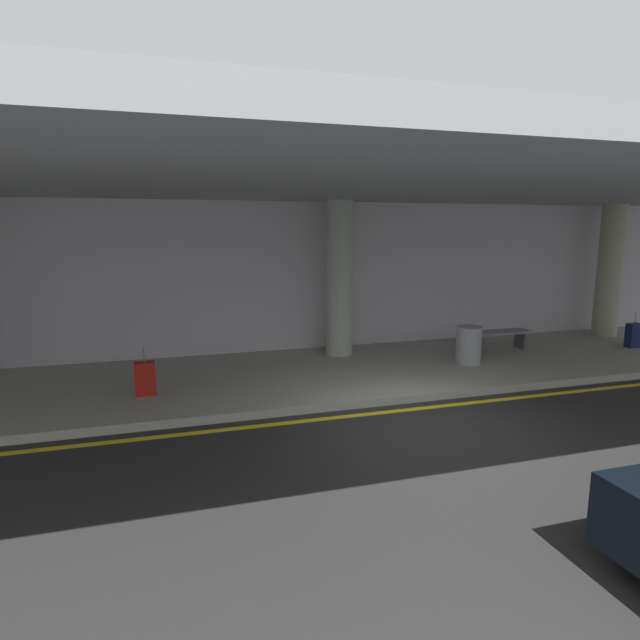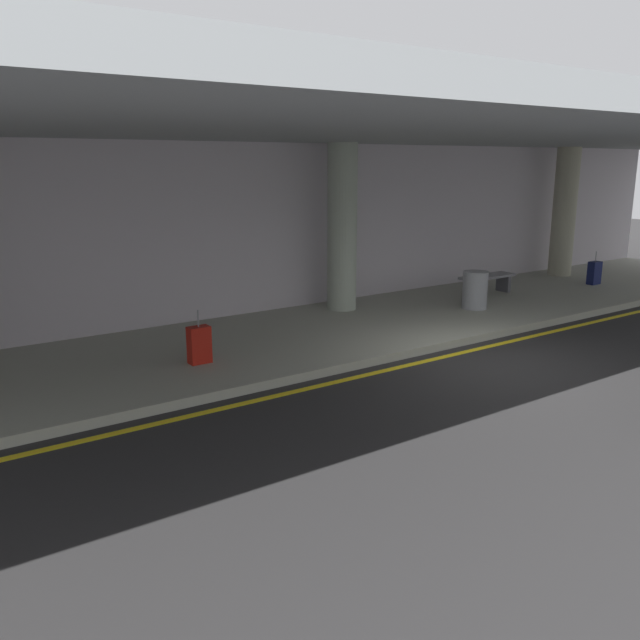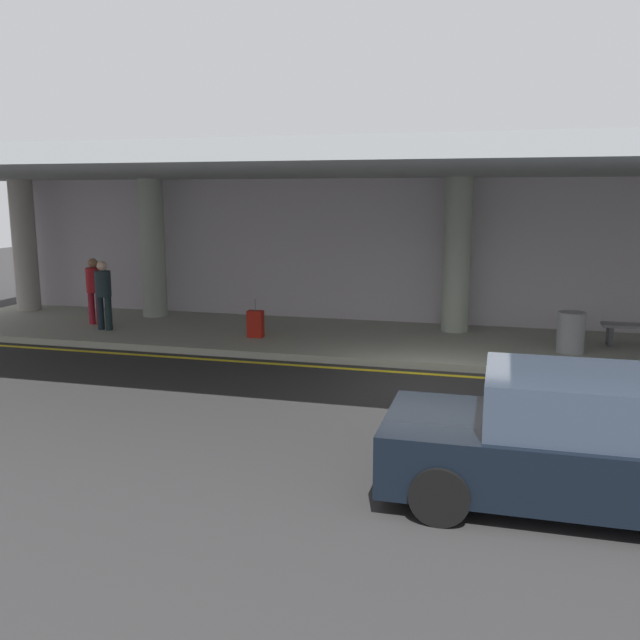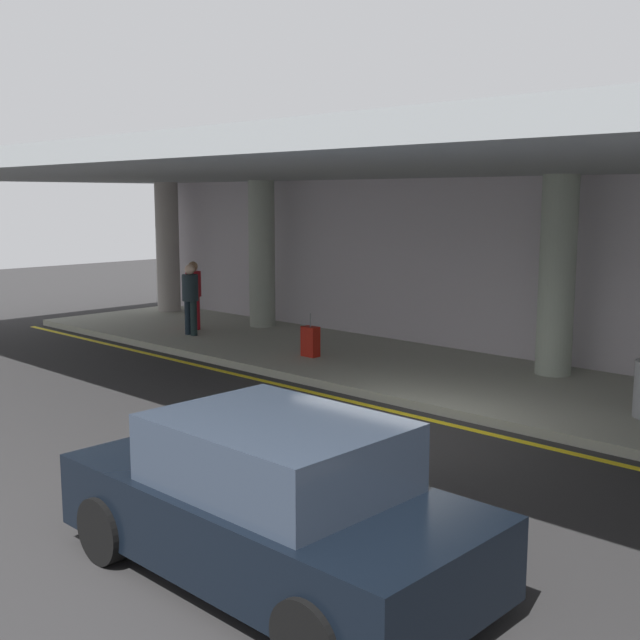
{
  "view_description": "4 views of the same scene",
  "coord_description": "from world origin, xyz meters",
  "px_view_note": "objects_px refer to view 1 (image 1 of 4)",
  "views": [
    {
      "loc": [
        -3.95,
        -7.21,
        3.16
      ],
      "look_at": [
        -1.09,
        2.33,
        1.39
      ],
      "focal_mm": 29.09,
      "sensor_mm": 36.0,
      "label": 1
    },
    {
      "loc": [
        -8.7,
        -7.23,
        3.4
      ],
      "look_at": [
        -2.47,
        1.7,
        0.76
      ],
      "focal_mm": 36.79,
      "sensor_mm": 36.0,
      "label": 2
    },
    {
      "loc": [
        1.02,
        -12.05,
        3.4
      ],
      "look_at": [
        -2.74,
        2.02,
        0.7
      ],
      "focal_mm": 38.21,
      "sensor_mm": 36.0,
      "label": 3
    },
    {
      "loc": [
        6.84,
        -9.03,
        3.4
      ],
      "look_at": [
        -3.06,
        1.32,
        1.17
      ],
      "focal_mm": 44.61,
      "sensor_mm": 36.0,
      "label": 4
    }
  ],
  "objects_px": {
    "suitcase_upright_secondary": "(634,335)",
    "bench_metal": "(500,336)",
    "support_column_right_mid": "(609,271)",
    "suitcase_upright_primary": "(145,378)",
    "trash_bin_steel": "(469,345)",
    "support_column_center": "(339,279)"
  },
  "relations": [
    {
      "from": "support_column_center",
      "to": "suitcase_upright_primary",
      "type": "xyz_separation_m",
      "value": [
        -4.39,
        -1.95,
        -1.51
      ]
    },
    {
      "from": "support_column_right_mid",
      "to": "suitcase_upright_primary",
      "type": "relative_size",
      "value": 4.06
    },
    {
      "from": "support_column_center",
      "to": "suitcase_upright_secondary",
      "type": "distance_m",
      "value": 7.74
    },
    {
      "from": "trash_bin_steel",
      "to": "support_column_right_mid",
      "type": "bearing_deg",
      "value": 17.16
    },
    {
      "from": "suitcase_upright_secondary",
      "to": "bench_metal",
      "type": "xyz_separation_m",
      "value": [
        -3.44,
        0.74,
        0.04
      ]
    },
    {
      "from": "support_column_right_mid",
      "to": "suitcase_upright_primary",
      "type": "bearing_deg",
      "value": -171.05
    },
    {
      "from": "suitcase_upright_primary",
      "to": "suitcase_upright_secondary",
      "type": "height_order",
      "value": "same"
    },
    {
      "from": "suitcase_upright_primary",
      "to": "bench_metal",
      "type": "distance_m",
      "value": 8.48
    },
    {
      "from": "suitcase_upright_secondary",
      "to": "bench_metal",
      "type": "bearing_deg",
      "value": 140.91
    },
    {
      "from": "support_column_right_mid",
      "to": "suitcase_upright_primary",
      "type": "height_order",
      "value": "support_column_right_mid"
    },
    {
      "from": "support_column_right_mid",
      "to": "support_column_center",
      "type": "bearing_deg",
      "value": 180.0
    },
    {
      "from": "suitcase_upright_secondary",
      "to": "suitcase_upright_primary",
      "type": "bearing_deg",
      "value": 155.32
    },
    {
      "from": "support_column_center",
      "to": "trash_bin_steel",
      "type": "bearing_deg",
      "value": -34.34
    },
    {
      "from": "suitcase_upright_secondary",
      "to": "trash_bin_steel",
      "type": "bearing_deg",
      "value": 155.6
    },
    {
      "from": "suitcase_upright_secondary",
      "to": "support_column_center",
      "type": "bearing_deg",
      "value": 141.81
    },
    {
      "from": "support_column_center",
      "to": "bench_metal",
      "type": "bearing_deg",
      "value": -10.47
    },
    {
      "from": "support_column_right_mid",
      "to": "suitcase_upright_primary",
      "type": "distance_m",
      "value": 12.63
    },
    {
      "from": "suitcase_upright_secondary",
      "to": "bench_metal",
      "type": "relative_size",
      "value": 0.56
    },
    {
      "from": "suitcase_upright_primary",
      "to": "trash_bin_steel",
      "type": "bearing_deg",
      "value": -24.4
    },
    {
      "from": "support_column_center",
      "to": "bench_metal",
      "type": "height_order",
      "value": "support_column_center"
    },
    {
      "from": "support_column_right_mid",
      "to": "suitcase_upright_secondary",
      "type": "xyz_separation_m",
      "value": [
        -0.55,
        -1.48,
        -1.51
      ]
    },
    {
      "from": "support_column_right_mid",
      "to": "trash_bin_steel",
      "type": "distance_m",
      "value": 5.93
    }
  ]
}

